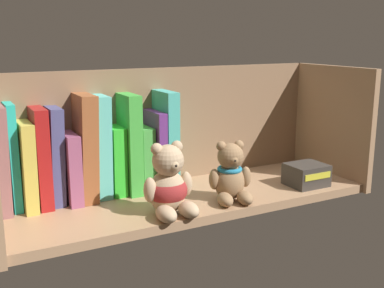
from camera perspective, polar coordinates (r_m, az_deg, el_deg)
shelf_board at (r=108.10cm, az=-0.26°, el=-6.70°), size 81.44×25.37×2.00cm
shelf_back_panel at (r=115.92cm, az=-3.32°, el=1.77°), size 83.84×1.20×29.85cm
shelf_side_panel_right at (r=128.48cm, az=16.38°, el=2.37°), size 1.60×27.77×29.85cm
book_0 at (r=104.15cm, az=-22.09°, el=-1.56°), size 2.60×12.88×22.00cm
book_1 at (r=104.34cm, az=-20.87°, el=-1.36°), size 1.73×9.69×22.21cm
book_2 at (r=105.10cm, az=-19.47°, el=-2.24°), size 2.83×14.38×18.36cm
book_3 at (r=105.20cm, az=-17.95°, el=-1.36°), size 2.76×12.97×21.01cm
book_4 at (r=105.74cm, az=-16.36°, el=-1.24°), size 3.35×10.84×20.86cm
book_5 at (r=107.03cm, az=-14.70°, el=-2.52°), size 2.76×14.30×15.18cm
book_6 at (r=106.84cm, az=-13.05°, el=-0.23°), size 4.28×13.61×23.32cm
book_7 at (r=107.82cm, az=-11.21°, el=-0.16°), size 3.51×10.85×22.77cm
book_8 at (r=109.63cm, az=-9.47°, el=-1.80°), size 3.20×10.84×15.58cm
book_9 at (r=109.84cm, az=-7.89°, el=0.20°), size 3.07×13.24×22.69cm
book_10 at (r=111.87cm, az=-6.25°, el=-1.54°), size 2.93×12.19×15.01cm
book_11 at (r=112.46cm, az=-4.97°, el=-0.52°), size 2.04×14.92×18.50cm
book_12 at (r=113.02cm, az=-3.71°, el=0.73°), size 2.87×14.60×22.95cm
teddy_bear_larger at (r=95.48cm, az=-2.83°, el=-5.08°), size 10.80×11.26×14.83cm
teddy_bear_smaller at (r=103.30cm, az=4.66°, el=-3.81°), size 10.05×10.35×13.24cm
small_product_box at (r=117.40cm, az=13.59°, el=-3.61°), size 8.98×7.94×5.23cm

